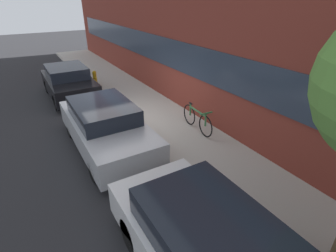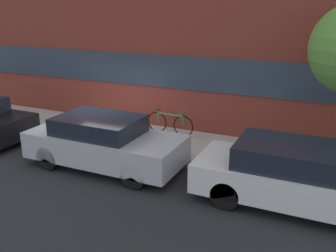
% 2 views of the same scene
% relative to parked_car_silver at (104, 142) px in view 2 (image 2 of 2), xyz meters
% --- Properties ---
extents(ground_plane, '(56.00, 56.00, 0.00)m').
position_rel_parked_car_silver_xyz_m(ground_plane, '(-1.05, 1.05, -0.71)').
color(ground_plane, '#232326').
extents(sidewalk_strip, '(28.00, 2.46, 0.13)m').
position_rel_parked_car_silver_xyz_m(sidewalk_strip, '(-1.05, 2.28, -0.65)').
color(sidewalk_strip, '#A8A399').
rests_on(sidewalk_strip, ground_plane).
extents(parked_car_silver, '(4.25, 1.79, 1.40)m').
position_rel_parked_car_silver_xyz_m(parked_car_silver, '(0.00, 0.00, 0.00)').
color(parked_car_silver, '#B2B5BA').
rests_on(parked_car_silver, ground_plane).
extents(parked_car_white, '(4.41, 1.77, 1.41)m').
position_rel_parked_car_silver_xyz_m(parked_car_white, '(4.94, -0.00, -0.00)').
color(parked_car_white, silver).
rests_on(parked_car_white, ground_plane).
extents(bicycle, '(1.69, 0.44, 0.82)m').
position_rel_parked_car_silver_xyz_m(bicycle, '(0.65, 2.85, -0.18)').
color(bicycle, black).
rests_on(bicycle, sidewalk_strip).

